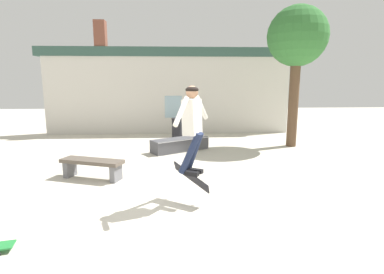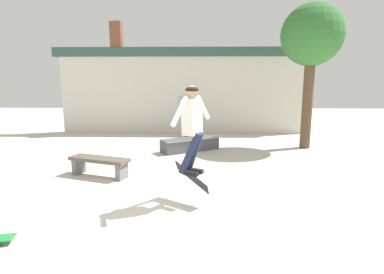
{
  "view_description": "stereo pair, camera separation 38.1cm",
  "coord_description": "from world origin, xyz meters",
  "px_view_note": "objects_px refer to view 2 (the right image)",
  "views": [
    {
      "loc": [
        0.32,
        -4.78,
        2.12
      ],
      "look_at": [
        0.59,
        0.24,
        1.2
      ],
      "focal_mm": 28.0,
      "sensor_mm": 36.0,
      "label": 1
    },
    {
      "loc": [
        0.7,
        -4.78,
        2.12
      ],
      "look_at": [
        0.59,
        0.24,
        1.2
      ],
      "focal_mm": 28.0,
      "sensor_mm": 36.0,
      "label": 2
    }
  ],
  "objects_px": {
    "tree_right": "(312,38)",
    "skate_ledge": "(190,144)",
    "skateboard_flipping": "(192,177)",
    "trash_bin": "(190,128)",
    "park_bench": "(99,163)",
    "skater": "(192,122)"
  },
  "relations": [
    {
      "from": "park_bench",
      "to": "skateboard_flipping",
      "type": "bearing_deg",
      "value": -14.46
    },
    {
      "from": "tree_right",
      "to": "skate_ledge",
      "type": "distance_m",
      "value": 5.01
    },
    {
      "from": "tree_right",
      "to": "skateboard_flipping",
      "type": "relative_size",
      "value": 6.44
    },
    {
      "from": "skateboard_flipping",
      "to": "park_bench",
      "type": "bearing_deg",
      "value": -168.82
    },
    {
      "from": "skate_ledge",
      "to": "trash_bin",
      "type": "bearing_deg",
      "value": 60.96
    },
    {
      "from": "skater",
      "to": "skateboard_flipping",
      "type": "xyz_separation_m",
      "value": [
        -0.01,
        0.09,
        -1.0
      ]
    },
    {
      "from": "tree_right",
      "to": "skateboard_flipping",
      "type": "xyz_separation_m",
      "value": [
        -3.61,
        -4.62,
        -3.01
      ]
    },
    {
      "from": "park_bench",
      "to": "skate_ledge",
      "type": "height_order",
      "value": "park_bench"
    },
    {
      "from": "park_bench",
      "to": "trash_bin",
      "type": "bearing_deg",
      "value": 86.55
    },
    {
      "from": "tree_right",
      "to": "skater",
      "type": "relative_size",
      "value": 2.97
    },
    {
      "from": "tree_right",
      "to": "park_bench",
      "type": "relative_size",
      "value": 3.06
    },
    {
      "from": "park_bench",
      "to": "trash_bin",
      "type": "distance_m",
      "value": 4.94
    },
    {
      "from": "skater",
      "to": "park_bench",
      "type": "bearing_deg",
      "value": 174.11
    },
    {
      "from": "skate_ledge",
      "to": "skateboard_flipping",
      "type": "relative_size",
      "value": 2.65
    },
    {
      "from": "tree_right",
      "to": "skateboard_flipping",
      "type": "height_order",
      "value": "tree_right"
    },
    {
      "from": "skate_ledge",
      "to": "trash_bin",
      "type": "height_order",
      "value": "trash_bin"
    },
    {
      "from": "tree_right",
      "to": "trash_bin",
      "type": "relative_size",
      "value": 5.58
    },
    {
      "from": "skater",
      "to": "skateboard_flipping",
      "type": "relative_size",
      "value": 2.17
    },
    {
      "from": "trash_bin",
      "to": "skater",
      "type": "height_order",
      "value": "skater"
    },
    {
      "from": "park_bench",
      "to": "skate_ledge",
      "type": "distance_m",
      "value": 3.32
    },
    {
      "from": "trash_bin",
      "to": "skateboard_flipping",
      "type": "bearing_deg",
      "value": -87.84
    },
    {
      "from": "tree_right",
      "to": "skate_ledge",
      "type": "bearing_deg",
      "value": -172.04
    }
  ]
}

